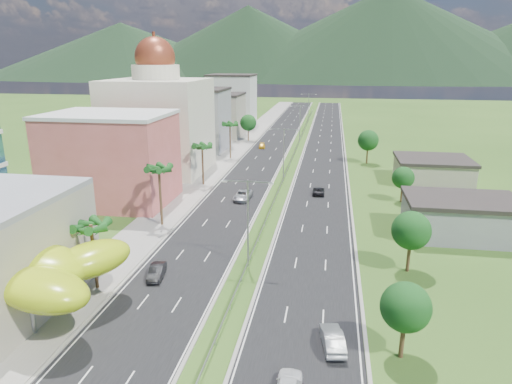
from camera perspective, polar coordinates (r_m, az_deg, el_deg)
The scene contains 33 objects.
ground at distance 47.78m, azimuth -3.23°, elevation -14.49°, with size 500.00×500.00×0.00m, color #2D5119.
road_left at distance 133.25m, azimuth 2.05°, elevation 5.91°, with size 11.00×260.00×0.04m, color black.
road_right at distance 132.20m, azimuth 8.54°, elevation 5.65°, with size 11.00×260.00×0.04m, color black.
sidewalk_left at distance 134.77m, azimuth -1.98°, elevation 6.05°, with size 7.00×260.00×0.12m, color gray.
median_guardrail at distance 114.79m, azimuth 4.60°, elevation 4.44°, with size 0.10×216.06×0.76m.
streetlight_median_b at distance 53.79m, azimuth -1.03°, elevation -2.85°, with size 6.04×0.25×11.00m.
streetlight_median_c at distance 92.11m, azimuth 3.49°, elevation 5.34°, with size 6.04×0.25×11.00m.
streetlight_median_d at distance 136.38m, azimuth 5.52°, elevation 8.96°, with size 6.04×0.25×11.00m.
streetlight_median_e at distance 181.01m, azimuth 6.56°, elevation 10.79°, with size 6.04×0.25×11.00m.
lime_canopy at distance 50.29m, azimuth -27.53°, elevation -8.42°, with size 18.00×15.00×7.40m.
pink_shophouse at distance 82.76m, azimuth -17.62°, elevation 3.84°, with size 20.00×15.00×15.00m, color #C75A51.
domed_building at distance 102.80m, azimuth -12.06°, elevation 8.79°, with size 20.00×20.00×28.70m.
midrise_grey at distance 126.34m, azimuth -7.43°, elevation 8.87°, with size 16.00×15.00×16.00m, color gray.
midrise_beige at distance 147.56m, azimuth -4.94°, elevation 9.45°, with size 16.00×15.00×13.00m, color #9E9882.
midrise_white at distance 169.54m, azimuth -3.03°, elevation 11.25°, with size 16.00×15.00×18.00m, color silver.
shed_near at distance 71.06m, azimuth 24.22°, elevation -3.09°, with size 15.00×10.00×5.00m, color gray.
shed_far at distance 99.68m, azimuth 21.19°, elevation 2.43°, with size 14.00×12.00×4.40m, color #9E9882.
palm_tree_b at distance 51.73m, azimuth -19.92°, elevation -4.32°, with size 3.60×3.60×8.10m.
palm_tree_c at distance 68.57m, azimuth -12.05°, elevation 2.60°, with size 3.60×3.60×9.60m.
palm_tree_d at distance 90.05m, azimuth -6.75°, elevation 5.52°, with size 3.60×3.60×8.60m.
palm_tree_e at distance 113.81m, azimuth -3.28°, elevation 8.29°, with size 3.60×3.60×9.40m.
leafy_tree_lfar at distance 138.45m, azimuth -0.98°, elevation 8.65°, with size 4.90×4.90×8.05m.
leafy_tree_ra at distance 40.69m, azimuth 18.20°, elevation -13.54°, with size 4.20×4.20×6.90m.
leafy_tree_rb at distance 56.26m, azimuth 18.83°, elevation -4.59°, with size 4.55×4.55×7.47m.
leafy_tree_rc at distance 83.39m, azimuth 17.92°, elevation 1.69°, with size 3.85×3.85×6.33m.
leafy_tree_rd at distance 111.86m, azimuth 13.85°, elevation 6.28°, with size 4.90×4.90×8.05m.
mountain_ridge at distance 493.12m, azimuth 15.74°, elevation 13.10°, with size 860.00×140.00×90.00m, color black, non-canonical shape.
car_dark_left at distance 54.74m, azimuth -12.31°, elevation -9.68°, with size 1.54×4.40×1.45m, color black.
car_silver_mid_left at distance 81.48m, azimuth -1.66°, elevation -0.41°, with size 2.66×5.78×1.61m, color #9A9DA1.
car_yellow_far_left at distance 128.33m, azimuth 0.76°, elevation 5.80°, with size 1.73×4.26×1.24m, color gold.
car_silver_right at distance 42.56m, azimuth 9.54°, elevation -17.65°, with size 1.72×4.94×1.63m, color #989B9F.
car_dark_far_right at distance 85.53m, azimuth 7.83°, elevation 0.14°, with size 2.11×4.57×1.27m, color black.
motorcycle at distance 54.86m, azimuth -11.57°, elevation -9.71°, with size 0.58×1.90×1.22m, color black.
Camera 1 is at (9.26, -39.88, 24.62)m, focal length 32.00 mm.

